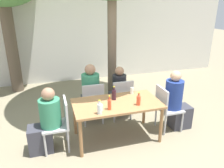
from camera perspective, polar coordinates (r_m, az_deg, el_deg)
ground_plane at (r=4.33m, az=1.17°, el=-13.74°), size 30.00×30.00×0.00m
cafe_building_wall at (r=7.16m, az=-7.75°, el=12.04°), size 10.00×0.08×2.80m
dining_table_front at (r=3.99m, az=1.24°, el=-5.87°), size 1.58×0.85×0.74m
patio_chair_0 at (r=3.90m, az=-13.43°, el=-9.45°), size 0.44×0.44×0.92m
patio_chair_1 at (r=4.45m, az=13.94°, el=-5.62°), size 0.44×0.44×0.92m
patio_chair_2 at (r=4.56m, az=-5.11°, el=-4.39°), size 0.44×0.44×0.92m
patio_chair_3 at (r=4.71m, az=2.45°, el=-3.48°), size 0.44×0.44×0.92m
person_seated_0 at (r=3.91m, az=-16.96°, el=-9.87°), size 0.58×0.35×1.16m
person_seated_1 at (r=4.55m, az=16.53°, el=-4.83°), size 0.57×0.34×1.24m
person_seated_2 at (r=4.74m, az=-5.70°, el=-2.69°), size 0.37×0.59×1.27m
person_seated_3 at (r=4.92m, az=1.53°, el=-2.50°), size 0.30×0.55×1.17m
soda_bottle_0 at (r=3.67m, az=-0.66°, el=-5.29°), size 0.06×0.06×0.25m
soda_bottle_1 at (r=3.86m, az=6.96°, el=-4.19°), size 0.07×0.07×0.24m
water_bottle_2 at (r=3.54m, az=-3.29°, el=-6.42°), size 0.08×0.08×0.25m
wine_bottle_3 at (r=4.03m, az=0.51°, el=-2.77°), size 0.08×0.08×0.26m
drinking_glass_0 at (r=3.66m, az=-2.88°, el=-6.20°), size 0.07×0.07×0.10m
drinking_glass_1 at (r=4.33m, az=5.18°, el=-1.70°), size 0.07×0.07×0.13m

